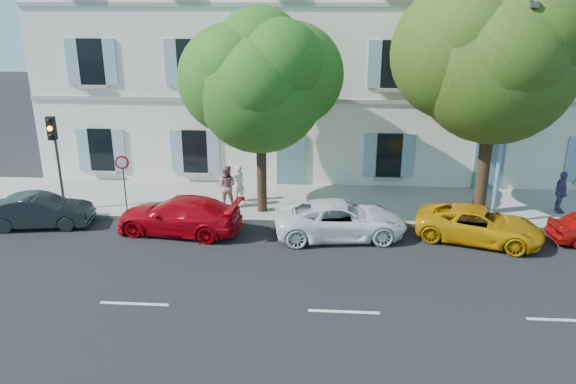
# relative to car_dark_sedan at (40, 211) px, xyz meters

# --- Properties ---
(ground) EXTENTS (90.00, 90.00, 0.00)m
(ground) POSITION_rel_car_dark_sedan_xyz_m (11.41, -1.35, -0.63)
(ground) COLOR black
(sidewalk) EXTENTS (36.00, 4.50, 0.15)m
(sidewalk) POSITION_rel_car_dark_sedan_xyz_m (11.41, 3.10, -0.55)
(sidewalk) COLOR #A09E96
(sidewalk) RESTS_ON ground
(kerb) EXTENTS (36.00, 0.16, 0.16)m
(kerb) POSITION_rel_car_dark_sedan_xyz_m (11.41, 0.93, -0.55)
(kerb) COLOR #9E998E
(kerb) RESTS_ON ground
(building) EXTENTS (28.00, 7.00, 12.00)m
(building) POSITION_rel_car_dark_sedan_xyz_m (11.41, 8.85, 5.37)
(building) COLOR white
(building) RESTS_ON ground
(car_dark_sedan) EXTENTS (3.98, 1.90, 1.26)m
(car_dark_sedan) POSITION_rel_car_dark_sedan_xyz_m (0.00, 0.00, 0.00)
(car_dark_sedan) COLOR black
(car_dark_sedan) RESTS_ON ground
(car_red_coupe) EXTENTS (4.87, 2.49, 1.35)m
(car_red_coupe) POSITION_rel_car_dark_sedan_xyz_m (5.41, -0.17, 0.05)
(car_red_coupe) COLOR #AB040F
(car_red_coupe) RESTS_ON ground
(car_white_coupe) EXTENTS (5.02, 2.78, 1.33)m
(car_white_coupe) POSITION_rel_car_dark_sedan_xyz_m (11.38, -0.13, 0.04)
(car_white_coupe) COLOR white
(car_white_coupe) RESTS_ON ground
(car_yellow_supercar) EXTENTS (4.82, 3.27, 1.23)m
(car_yellow_supercar) POSITION_rel_car_dark_sedan_xyz_m (16.34, -0.15, -0.02)
(car_yellow_supercar) COLOR orange
(car_yellow_supercar) RESTS_ON ground
(tree_left) EXTENTS (4.95, 4.95, 7.67)m
(tree_left) POSITION_rel_car_dark_sedan_xyz_m (8.27, 1.87, 4.46)
(tree_left) COLOR #3A2819
(tree_left) RESTS_ON sidewalk
(tree_right) EXTENTS (5.93, 5.93, 9.14)m
(tree_right) POSITION_rel_car_dark_sedan_xyz_m (16.91, 2.21, 5.38)
(tree_right) COLOR #3A2819
(tree_right) RESTS_ON sidewalk
(traffic_light) EXTENTS (0.31, 0.44, 3.86)m
(traffic_light) POSITION_rel_car_dark_sedan_xyz_m (0.28, 1.26, 2.31)
(traffic_light) COLOR #383A3D
(traffic_light) RESTS_ON sidewalk
(road_sign) EXTENTS (0.54, 0.15, 2.34)m
(road_sign) POSITION_rel_car_dark_sedan_xyz_m (2.87, 1.34, 1.21)
(road_sign) COLOR #383A3D
(road_sign) RESTS_ON sidewalk
(street_lamp) EXTENTS (0.41, 1.75, 8.16)m
(street_lamp) POSITION_rel_car_dark_sedan_xyz_m (17.17, 1.05, 4.14)
(street_lamp) COLOR #7293BF
(street_lamp) RESTS_ON sidewalk
(pedestrian_a) EXTENTS (0.68, 0.65, 1.56)m
(pedestrian_a) POSITION_rel_car_dark_sedan_xyz_m (7.16, 2.90, 0.30)
(pedestrian_a) COLOR silver
(pedestrian_a) RESTS_ON sidewalk
(pedestrian_b) EXTENTS (0.87, 0.69, 1.75)m
(pedestrian_b) POSITION_rel_car_dark_sedan_xyz_m (6.78, 2.25, 0.40)
(pedestrian_b) COLOR #A86C6C
(pedestrian_b) RESTS_ON sidewalk
(pedestrian_c) EXTENTS (0.44, 1.01, 1.71)m
(pedestrian_c) POSITION_rel_car_dark_sedan_xyz_m (20.13, 2.53, 0.37)
(pedestrian_c) COLOR #4D447D
(pedestrian_c) RESTS_ON sidewalk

